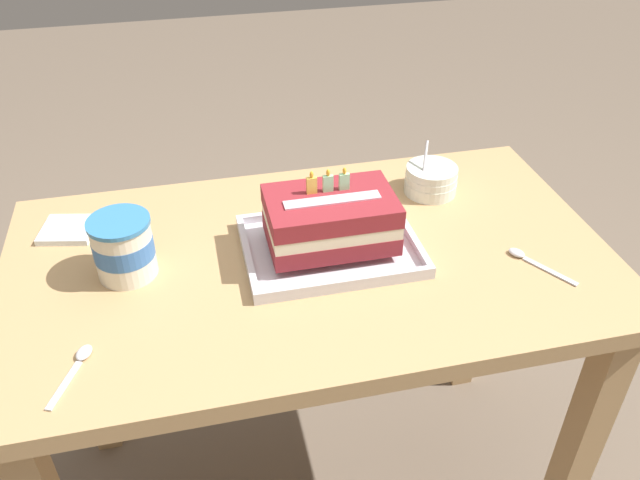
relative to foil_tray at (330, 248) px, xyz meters
The scene contains 8 objects.
dining_table 0.13m from the foil_tray, behind, with size 1.13×0.64×0.73m.
foil_tray is the anchor object (origin of this frame).
birthday_cake 0.06m from the foil_tray, 90.00° to the left, with size 0.23×0.15×0.14m.
bowl_stack 0.30m from the foil_tray, 31.56° to the left, with size 0.11×0.11×0.11m.
ice_cream_tub 0.37m from the foil_tray, behind, with size 0.11×0.11×0.11m.
serving_spoon_near_tray 0.48m from the foil_tray, 156.39° to the right, with size 0.06×0.12×0.01m.
serving_spoon_by_bowls 0.36m from the foil_tray, 17.48° to the right, with size 0.08×0.13×0.01m.
napkin_pile 0.52m from the foil_tray, 160.43° to the left, with size 0.12×0.11×0.01m.
Camera 1 is at (-0.19, -0.94, 1.46)m, focal length 36.13 mm.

